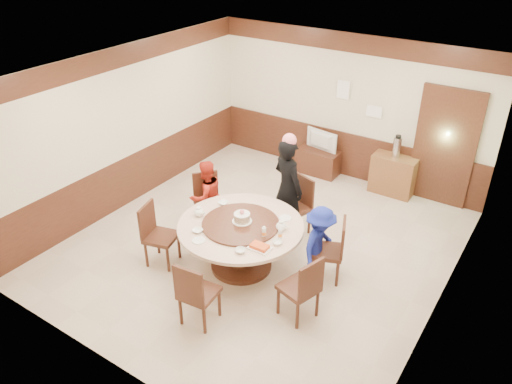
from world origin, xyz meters
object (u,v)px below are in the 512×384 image
Objects in this scene: banquet_table at (241,237)px; person_blue at (320,245)px; person_standing at (288,188)px; person_red at (206,196)px; birthday_cake at (242,217)px; thermos at (397,147)px; shrimp_platter at (260,247)px; tv_stand at (318,161)px; television at (320,141)px; side_cabinet at (393,175)px.

person_blue reaches higher than banquet_table.
person_standing reaches higher than person_red.
thermos is (1.07, 3.38, 0.09)m from birthday_cake.
banquet_table is 6.08× the size of shrimp_platter.
person_red is at bearing -101.86° from tv_stand.
television reaches higher than tv_stand.
thermos is at bearing 72.70° from banquet_table.
tv_stand is 0.45m from television.
side_cabinet is at bearing 72.58° from banquet_table.
television is (-0.47, 3.35, -0.15)m from birthday_cake.
shrimp_platter is (0.55, -0.34, 0.24)m from banquet_table.
person_standing is 2.37m from tv_stand.
thermos is (-0.01, 0.00, 0.56)m from side_cabinet.
tv_stand is (-0.57, 2.22, -0.59)m from person_standing.
birthday_cake is at bearing 84.20° from person_red.
tv_stand is (-0.47, 3.39, -0.28)m from banquet_table.
person_standing is 1.98× the size of tv_stand.
shrimp_platter is at bearing 138.87° from person_blue.
side_cabinet is (1.54, 0.03, 0.12)m from tv_stand.
birthday_cake is at bearing -107.71° from side_cabinet.
person_blue is 3.14× the size of thermos.
tv_stand is 1.68m from thermos.
shrimp_platter reaches higher than tv_stand.
side_cabinet is at bearing -4.31° from person_blue.
person_standing is 4.42× the size of thermos.
thermos is (1.07, 3.42, 0.41)m from banquet_table.
shrimp_platter is 3.82m from side_cabinet.
birthday_cake is 0.76× the size of thermos.
birthday_cake reaches higher than side_cabinet.
birthday_cake is (-0.10, -1.12, 0.01)m from person_standing.
thermos reaches higher than television.
side_cabinet is at bearing -92.01° from person_standing.
side_cabinet is (-0.01, 3.04, -0.22)m from person_blue.
person_standing is at bearing -113.46° from side_cabinet.
person_red reaches higher than television.
person_standing is 1.36× the size of person_red.
person_red is 1.85m from shrimp_platter.
birthday_cake reaches higher than tv_stand.
television reaches higher than shrimp_platter.
banquet_table is at bearing 82.42° from person_red.
person_blue is at bearing 19.31° from banquet_table.
birthday_cake reaches higher than television.
birthday_cake is 3.54m from thermos.
tv_stand is at bearing 22.80° from person_blue.
television is at bearing -54.26° from person_standing.
thermos is (0.52, 3.76, 0.16)m from shrimp_platter.
shrimp_platter is at bearing -34.80° from birthday_cake.
person_standing is at bearing 84.88° from birthday_cake.
person_standing is 1.58m from shrimp_platter.
person_standing reaches higher than person_blue.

